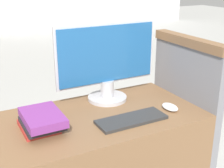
{
  "coord_description": "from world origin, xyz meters",
  "views": [
    {
      "loc": [
        -0.62,
        -1.04,
        1.45
      ],
      "look_at": [
        0.08,
        0.27,
        0.92
      ],
      "focal_mm": 50.0,
      "sensor_mm": 36.0,
      "label": 1
    }
  ],
  "objects_px": {
    "mouse": "(170,107)",
    "book_stack": "(41,121)",
    "monitor": "(107,61)",
    "keyboard": "(131,120)"
  },
  "relations": [
    {
      "from": "monitor",
      "to": "book_stack",
      "type": "bearing_deg",
      "value": -157.44
    },
    {
      "from": "mouse",
      "to": "book_stack",
      "type": "bearing_deg",
      "value": 171.21
    },
    {
      "from": "monitor",
      "to": "mouse",
      "type": "distance_m",
      "value": 0.43
    },
    {
      "from": "keyboard",
      "to": "book_stack",
      "type": "height_order",
      "value": "book_stack"
    },
    {
      "from": "monitor",
      "to": "book_stack",
      "type": "xyz_separation_m",
      "value": [
        -0.44,
        -0.18,
        -0.19
      ]
    },
    {
      "from": "mouse",
      "to": "book_stack",
      "type": "distance_m",
      "value": 0.69
    },
    {
      "from": "keyboard",
      "to": "monitor",
      "type": "bearing_deg",
      "value": 86.07
    },
    {
      "from": "keyboard",
      "to": "book_stack",
      "type": "bearing_deg",
      "value": 163.51
    },
    {
      "from": "mouse",
      "to": "book_stack",
      "type": "relative_size",
      "value": 0.43
    },
    {
      "from": "book_stack",
      "to": "monitor",
      "type": "bearing_deg",
      "value": 22.56
    }
  ]
}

